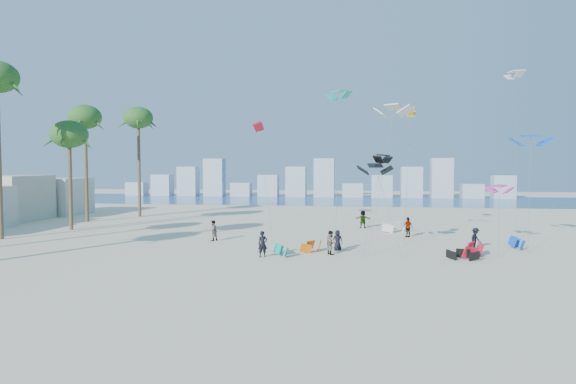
# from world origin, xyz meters

# --- Properties ---
(ground) EXTENTS (220.00, 220.00, 0.00)m
(ground) POSITION_xyz_m (0.00, 0.00, 0.00)
(ground) COLOR beige
(ground) RESTS_ON ground
(ocean) EXTENTS (220.00, 220.00, 0.00)m
(ocean) POSITION_xyz_m (0.00, 72.00, 0.01)
(ocean) COLOR navy
(ocean) RESTS_ON ground
(kitesurfer_near) EXTENTS (0.82, 0.70, 1.91)m
(kitesurfer_near) POSITION_xyz_m (1.89, 10.84, 0.95)
(kitesurfer_near) COLOR black
(kitesurfer_near) RESTS_ON ground
(kitesurfer_mid) EXTENTS (1.05, 1.10, 1.79)m
(kitesurfer_mid) POSITION_xyz_m (6.73, 12.69, 0.90)
(kitesurfer_mid) COLOR gray
(kitesurfer_mid) RESTS_ON ground
(kitesurfers_far) EXTENTS (32.35, 15.14, 1.90)m
(kitesurfers_far) POSITION_xyz_m (10.42, 21.16, 0.91)
(kitesurfers_far) COLOR black
(kitesurfers_far) RESTS_ON ground
(grounded_kites) EXTENTS (19.77, 17.04, 1.00)m
(grounded_kites) POSITION_xyz_m (13.30, 16.77, 0.45)
(grounded_kites) COLOR #0DA783
(grounded_kites) RESTS_ON ground
(flying_kites) EXTENTS (37.27, 23.51, 17.47)m
(flying_kites) POSITION_xyz_m (12.74, 23.45, 11.48)
(flying_kites) COLOR black
(flying_kites) RESTS_ON ground
(palm_row) EXTENTS (8.04, 44.80, 16.07)m
(palm_row) POSITION_xyz_m (-21.68, 16.14, 12.04)
(palm_row) COLOR brown
(palm_row) RESTS_ON ground
(distant_skyline) EXTENTS (85.00, 3.00, 8.40)m
(distant_skyline) POSITION_xyz_m (-1.19, 82.00, 3.09)
(distant_skyline) COLOR #9EADBF
(distant_skyline) RESTS_ON ground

